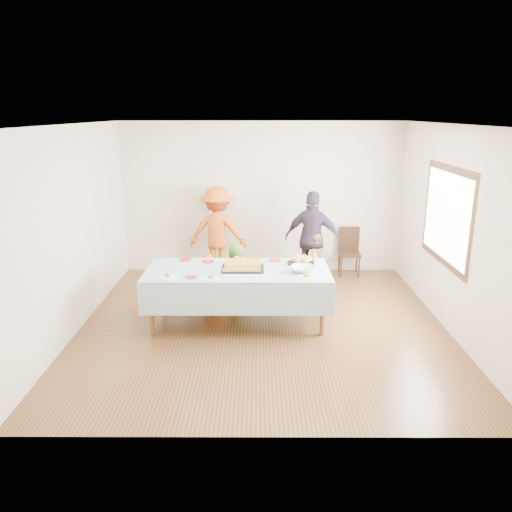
{
  "coord_description": "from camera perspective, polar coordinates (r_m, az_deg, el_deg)",
  "views": [
    {
      "loc": [
        -0.07,
        -6.4,
        2.86
      ],
      "look_at": [
        -0.09,
        0.3,
        0.91
      ],
      "focal_mm": 35.0,
      "sensor_mm": 36.0,
      "label": 1
    }
  ],
  "objects": [
    {
      "name": "adult_left",
      "position": [
        8.87,
        -4.41,
        2.76
      ],
      "size": [
        1.1,
        0.72,
        1.6
      ],
      "primitive_type": "imported",
      "rotation": [
        0.0,
        0.0,
        3.02
      ],
      "color": "#CA5519",
      "rests_on": "ground"
    },
    {
      "name": "ground",
      "position": [
        7.01,
        0.76,
        -7.83
      ],
      "size": [
        5.0,
        5.0,
        0.0
      ],
      "primitive_type": "plane",
      "color": "#472C14",
      "rests_on": "ground"
    },
    {
      "name": "dining_chair",
      "position": [
        9.15,
        10.6,
        0.85
      ],
      "size": [
        0.39,
        0.39,
        0.86
      ],
      "rotation": [
        0.0,
        0.0,
        -0.05
      ],
      "color": "black",
      "rests_on": "ground"
    },
    {
      "name": "plate_red_far_b",
      "position": [
        7.18,
        -5.48,
        -0.62
      ],
      "size": [
        0.17,
        0.17,
        0.01
      ],
      "primitive_type": "cylinder",
      "color": "red",
      "rests_on": "party_table"
    },
    {
      "name": "plate_red_far_c",
      "position": [
        7.24,
        -2.16,
        -0.42
      ],
      "size": [
        0.17,
        0.17,
        0.01
      ],
      "primitive_type": "cylinder",
      "color": "red",
      "rests_on": "party_table"
    },
    {
      "name": "adult_right",
      "position": [
        8.41,
        6.48,
        1.97
      ],
      "size": [
        1.01,
        0.66,
        1.6
      ],
      "primitive_type": "imported",
      "rotation": [
        0.0,
        0.0,
        2.83
      ],
      "color": "#342A3A",
      "rests_on": "ground"
    },
    {
      "name": "room_walls",
      "position": [
        6.5,
        1.3,
        6.6
      ],
      "size": [
        5.04,
        5.04,
        2.72
      ],
      "color": "beige",
      "rests_on": "ground"
    },
    {
      "name": "plate_red_near",
      "position": [
        6.53,
        -7.43,
        -2.4
      ],
      "size": [
        0.16,
        0.16,
        0.01
      ],
      "primitive_type": "cylinder",
      "color": "red",
      "rests_on": "party_table"
    },
    {
      "name": "party_hat",
      "position": [
        7.23,
        6.75,
        0.03
      ],
      "size": [
        0.09,
        0.09,
        0.15
      ],
      "primitive_type": "cone",
      "color": "white",
      "rests_on": "party_table"
    },
    {
      "name": "party_table",
      "position": [
        6.83,
        -2.1,
        -1.98
      ],
      "size": [
        2.5,
        1.1,
        0.78
      ],
      "color": "brown",
      "rests_on": "ground"
    },
    {
      "name": "toddler_left",
      "position": [
        7.75,
        -5.5,
        -2.46
      ],
      "size": [
        0.32,
        0.26,
        0.77
      ],
      "primitive_type": "imported",
      "rotation": [
        0.0,
        0.0,
        3.43
      ],
      "color": "#DC5B1B",
      "rests_on": "ground"
    },
    {
      "name": "plate_red_far_a",
      "position": [
        7.3,
        -8.11,
        -0.42
      ],
      "size": [
        0.18,
        0.18,
        0.01
      ],
      "primitive_type": "cylinder",
      "color": "red",
      "rests_on": "party_table"
    },
    {
      "name": "plate_red_far_d",
      "position": [
        7.21,
        2.17,
        -0.49
      ],
      "size": [
        0.17,
        0.17,
        0.01
      ],
      "primitive_type": "cylinder",
      "color": "red",
      "rests_on": "party_table"
    },
    {
      "name": "plate_white_right",
      "position": [
        6.5,
        5.71,
        -2.44
      ],
      "size": [
        0.2,
        0.2,
        0.01
      ],
      "primitive_type": "cylinder",
      "color": "white",
      "rests_on": "party_table"
    },
    {
      "name": "toddler_mid",
      "position": [
        7.79,
        -2.31,
        -1.8
      ],
      "size": [
        0.46,
        0.32,
        0.9
      ],
      "primitive_type": "imported",
      "rotation": [
        0.0,
        0.0,
        3.23
      ],
      "color": "#396722",
      "rests_on": "ground"
    },
    {
      "name": "toddler_right",
      "position": [
        8.43,
        6.67,
        -0.44
      ],
      "size": [
        0.52,
        0.45,
        0.91
      ],
      "primitive_type": "imported",
      "rotation": [
        0.0,
        0.0,
        3.41
      ],
      "color": "#A87C4E",
      "rests_on": "ground"
    },
    {
      "name": "fork_pile",
      "position": [
        6.67,
        3.6,
        -1.65
      ],
      "size": [
        0.24,
        0.18,
        0.07
      ],
      "primitive_type": null,
      "color": "white",
      "rests_on": "party_table"
    },
    {
      "name": "birthday_cake",
      "position": [
        6.82,
        -1.52,
        -1.1
      ],
      "size": [
        0.57,
        0.44,
        0.1
      ],
      "color": "black",
      "rests_on": "party_table"
    },
    {
      "name": "plate_white_mid",
      "position": [
        6.44,
        -5.19,
        -2.59
      ],
      "size": [
        0.22,
        0.22,
        0.01
      ],
      "primitive_type": "cylinder",
      "color": "white",
      "rests_on": "party_table"
    },
    {
      "name": "punch_bowl",
      "position": [
        6.73,
        5.35,
        -1.48
      ],
      "size": [
        0.32,
        0.32,
        0.08
      ],
      "primitive_type": "imported",
      "color": "silver",
      "rests_on": "party_table"
    },
    {
      "name": "rolls_tray",
      "position": [
        7.07,
        5.14,
        -0.52
      ],
      "size": [
        0.38,
        0.38,
        0.12
      ],
      "color": "black",
      "rests_on": "party_table"
    },
    {
      "name": "plate_white_left",
      "position": [
        6.57,
        -10.09,
        -2.4
      ],
      "size": [
        0.22,
        0.22,
        0.01
      ],
      "primitive_type": "cylinder",
      "color": "white",
      "rests_on": "party_table"
    }
  ]
}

